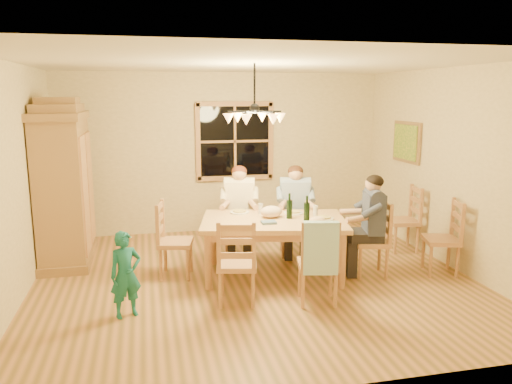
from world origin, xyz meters
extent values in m
plane|color=olive|center=(0.00, 0.00, 0.00)|extent=(5.50, 5.50, 0.00)
cube|color=white|center=(0.00, 0.00, 2.70)|extent=(5.50, 5.00, 0.02)
cube|color=#C6B68C|center=(0.00, 2.50, 1.35)|extent=(5.50, 0.02, 2.70)
cube|color=#C6B68C|center=(-2.75, 0.00, 1.35)|extent=(0.02, 5.00, 2.70)
cube|color=#C6B68C|center=(2.75, 0.00, 1.35)|extent=(0.02, 5.00, 2.70)
cube|color=black|center=(0.20, 2.48, 1.55)|extent=(1.20, 0.03, 1.20)
cube|color=#B88051|center=(0.20, 2.46, 1.55)|extent=(1.30, 0.06, 1.30)
cube|color=olive|center=(2.72, 1.20, 1.60)|extent=(0.04, 0.78, 0.64)
cube|color=#1E6B2D|center=(2.69, 1.20, 1.60)|extent=(0.02, 0.68, 0.54)
cylinder|color=black|center=(0.00, 0.00, 2.44)|extent=(0.02, 0.02, 0.53)
sphere|color=black|center=(0.00, 0.00, 2.17)|extent=(0.12, 0.12, 0.12)
cylinder|color=black|center=(0.16, 0.00, 2.13)|extent=(0.34, 0.02, 0.02)
cone|color=#FFB259|center=(0.32, 0.00, 2.05)|extent=(0.13, 0.13, 0.12)
cylinder|color=black|center=(0.08, 0.14, 2.13)|extent=(0.19, 0.31, 0.02)
cone|color=#FFB259|center=(0.16, 0.28, 2.05)|extent=(0.13, 0.13, 0.12)
cylinder|color=black|center=(-0.08, 0.14, 2.13)|extent=(0.19, 0.31, 0.02)
cone|color=#FFB259|center=(-0.16, 0.28, 2.05)|extent=(0.13, 0.13, 0.12)
cylinder|color=black|center=(-0.16, 0.00, 2.13)|extent=(0.34, 0.02, 0.02)
cone|color=#FFB259|center=(-0.32, 0.00, 2.05)|extent=(0.13, 0.13, 0.12)
cylinder|color=black|center=(-0.08, -0.14, 2.13)|extent=(0.19, 0.31, 0.02)
cone|color=#FFB259|center=(-0.16, -0.28, 2.05)|extent=(0.13, 0.13, 0.12)
cylinder|color=black|center=(0.08, -0.14, 2.13)|extent=(0.19, 0.31, 0.02)
cone|color=#FFB259|center=(0.16, -0.28, 2.05)|extent=(0.13, 0.13, 0.12)
cube|color=olive|center=(-2.43, 1.32, 1.00)|extent=(0.60, 1.30, 2.00)
cube|color=olive|center=(-2.43, 1.32, 2.05)|extent=(0.66, 1.40, 0.10)
cube|color=olive|center=(-2.43, 1.32, 2.15)|extent=(0.58, 1.00, 0.12)
cube|color=olive|center=(-2.43, 1.32, 2.25)|extent=(0.52, 0.55, 0.10)
cube|color=#B88051|center=(-2.12, 0.99, 1.00)|extent=(0.03, 0.55, 1.60)
cube|color=#B88051|center=(-2.12, 1.65, 1.00)|extent=(0.03, 0.55, 1.60)
cube|color=olive|center=(-2.43, 1.32, 0.06)|extent=(0.66, 1.40, 0.12)
cube|color=tan|center=(0.27, 0.09, 0.73)|extent=(2.02, 1.47, 0.06)
cube|color=#B88051|center=(0.27, 0.09, 0.65)|extent=(1.84, 1.29, 0.10)
cylinder|color=#B88051|center=(-0.62, -0.19, 0.35)|extent=(0.09, 0.09, 0.70)
cylinder|color=#B88051|center=(0.97, -0.53, 0.35)|extent=(0.09, 0.09, 0.70)
cylinder|color=#B88051|center=(-0.43, 0.70, 0.35)|extent=(0.09, 0.09, 0.70)
cylinder|color=#B88051|center=(1.16, 0.37, 0.35)|extent=(0.09, 0.09, 0.70)
cube|color=#B88051|center=(0.00, 1.03, 0.45)|extent=(0.52, 0.50, 0.06)
cube|color=#B88051|center=(0.00, 1.03, 0.72)|extent=(0.38, 0.13, 0.54)
cube|color=#B88051|center=(0.79, 0.86, 0.45)|extent=(0.52, 0.50, 0.06)
cube|color=#B88051|center=(0.79, 0.86, 0.72)|extent=(0.38, 0.13, 0.54)
cube|color=#B88051|center=(-0.35, -0.66, 0.45)|extent=(0.52, 0.50, 0.06)
cube|color=#B88051|center=(-0.35, -0.66, 0.72)|extent=(0.38, 0.13, 0.54)
cube|color=#B88051|center=(0.54, -0.85, 0.45)|extent=(0.52, 0.50, 0.06)
cube|color=#B88051|center=(0.54, -0.85, 0.72)|extent=(0.38, 0.13, 0.54)
cube|color=#B88051|center=(-0.97, 0.35, 0.45)|extent=(0.50, 0.52, 0.06)
cube|color=#B88051|center=(-0.97, 0.35, 0.72)|extent=(0.13, 0.38, 0.54)
cube|color=#B88051|center=(1.51, -0.17, 0.45)|extent=(0.50, 0.52, 0.06)
cube|color=#B88051|center=(1.51, -0.17, 0.72)|extent=(0.13, 0.38, 0.54)
cube|color=beige|center=(0.00, 1.03, 0.84)|extent=(0.44, 0.30, 0.52)
cube|color=#262328|center=(0.00, 1.03, 0.53)|extent=(0.46, 0.49, 0.14)
sphere|color=tan|center=(0.00, 1.03, 1.22)|extent=(0.21, 0.21, 0.21)
ellipsoid|color=#592614|center=(0.00, 1.03, 1.25)|extent=(0.22, 0.22, 0.17)
cube|color=#38599C|center=(0.79, 0.86, 0.84)|extent=(0.44, 0.30, 0.52)
cube|color=#262328|center=(0.79, 0.86, 0.53)|extent=(0.46, 0.49, 0.14)
sphere|color=tan|center=(0.79, 0.86, 1.22)|extent=(0.21, 0.21, 0.21)
ellipsoid|color=#381E11|center=(0.79, 0.86, 1.25)|extent=(0.22, 0.22, 0.17)
cube|color=#3A405C|center=(1.51, -0.17, 0.84)|extent=(0.30, 0.44, 0.52)
cube|color=#262328|center=(1.51, -0.17, 0.53)|extent=(0.49, 0.46, 0.14)
sphere|color=tan|center=(1.51, -0.17, 1.22)|extent=(0.21, 0.21, 0.21)
ellipsoid|color=black|center=(1.51, -0.17, 1.25)|extent=(0.22, 0.22, 0.17)
cube|color=#98C2CE|center=(0.50, -1.03, 0.70)|extent=(0.39, 0.18, 0.58)
cylinder|color=black|center=(0.48, 0.09, 0.93)|extent=(0.08, 0.08, 0.33)
cylinder|color=black|center=(0.65, -0.11, 0.93)|extent=(0.08, 0.08, 0.33)
cylinder|color=white|center=(-0.09, 0.52, 0.77)|extent=(0.26, 0.26, 0.02)
cylinder|color=white|center=(0.60, 0.32, 0.77)|extent=(0.26, 0.26, 0.02)
cylinder|color=white|center=(0.90, -0.06, 0.77)|extent=(0.26, 0.26, 0.02)
cylinder|color=silver|center=(0.17, 0.40, 0.83)|extent=(0.06, 0.06, 0.14)
cylinder|color=silver|center=(0.85, 0.14, 0.83)|extent=(0.06, 0.06, 0.14)
ellipsoid|color=tan|center=(0.71, -0.32, 0.82)|extent=(0.20, 0.20, 0.11)
cube|color=slate|center=(0.15, -0.11, 0.78)|extent=(0.20, 0.17, 0.03)
ellipsoid|color=#CDAB94|center=(0.26, 0.19, 0.84)|extent=(0.28, 0.22, 0.15)
imported|color=#196D73|center=(-1.56, -0.75, 0.47)|extent=(0.40, 0.32, 0.93)
cube|color=#B88051|center=(2.45, -0.30, 0.45)|extent=(0.53, 0.54, 0.06)
cube|color=#B88051|center=(2.45, -0.30, 0.72)|extent=(0.15, 0.38, 0.54)
cube|color=#B88051|center=(2.45, 0.71, 0.45)|extent=(0.47, 0.49, 0.06)
cube|color=#B88051|center=(2.45, 0.71, 0.72)|extent=(0.10, 0.38, 0.54)
camera|label=1|loc=(-1.31, -5.93, 2.33)|focal=35.00mm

